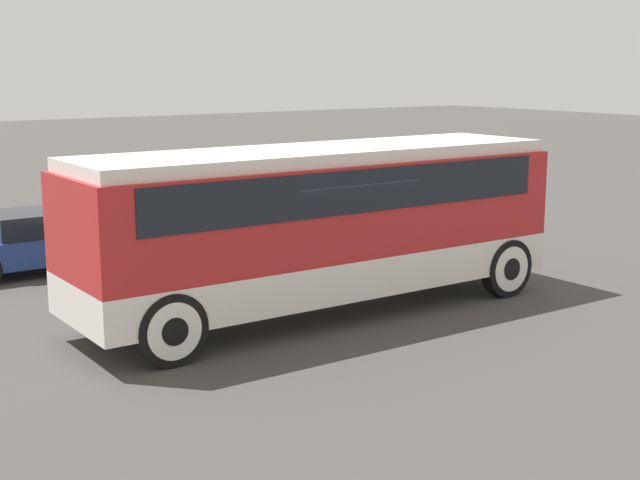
{
  "coord_description": "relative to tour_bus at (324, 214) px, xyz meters",
  "views": [
    {
      "loc": [
        -9.01,
        -12.88,
        4.47
      ],
      "look_at": [
        0.0,
        0.0,
        1.36
      ],
      "focal_mm": 50.0,
      "sensor_mm": 36.0,
      "label": 1
    }
  ],
  "objects": [
    {
      "name": "tour_bus",
      "position": [
        0.0,
        0.0,
        0.0
      ],
      "size": [
        9.19,
        2.52,
        3.02
      ],
      "color": "silver",
      "rests_on": "ground_plane"
    },
    {
      "name": "ground_plane",
      "position": [
        -0.1,
        0.0,
        -1.83
      ],
      "size": [
        120.0,
        120.0,
        0.0
      ],
      "primitive_type": "plane",
      "color": "#423F3D"
    },
    {
      "name": "parked_car_far",
      "position": [
        4.06,
        5.37,
        -1.14
      ],
      "size": [
        4.7,
        1.91,
        1.36
      ],
      "color": "maroon",
      "rests_on": "ground_plane"
    },
    {
      "name": "parked_car_mid",
      "position": [
        1.37,
        8.24,
        -1.15
      ],
      "size": [
        4.68,
        1.93,
        1.37
      ],
      "color": "silver",
      "rests_on": "ground_plane"
    },
    {
      "name": "parked_car_near",
      "position": [
        -2.96,
        6.3,
        -1.15
      ],
      "size": [
        4.3,
        1.86,
        1.34
      ],
      "color": "navy",
      "rests_on": "ground_plane"
    }
  ]
}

